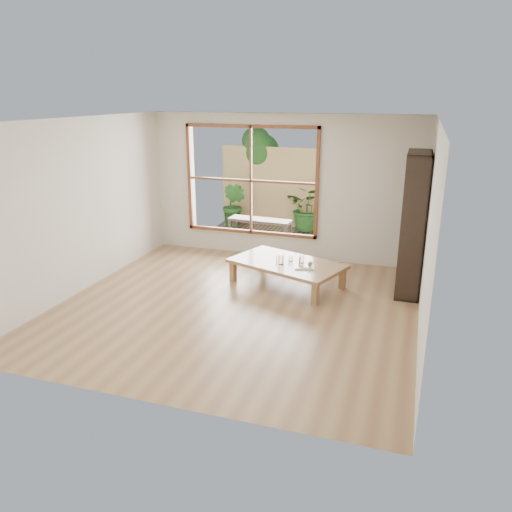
{
  "coord_description": "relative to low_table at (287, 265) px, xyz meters",
  "views": [
    {
      "loc": [
        2.32,
        -6.22,
        2.92
      ],
      "look_at": [
        0.06,
        0.68,
        0.55
      ],
      "focal_mm": 35.0,
      "sensor_mm": 36.0,
      "label": 1
    }
  ],
  "objects": [
    {
      "name": "glass_tall",
      "position": [
        -0.06,
        -0.14,
        0.12
      ],
      "size": [
        0.08,
        0.08,
        0.16
      ],
      "primitive_type": "cylinder",
      "color": "silver",
      "rests_on": "low_table"
    },
    {
      "name": "low_table",
      "position": [
        0.0,
        0.0,
        0.0
      ],
      "size": [
        1.97,
        1.51,
        0.38
      ],
      "rotation": [
        0.0,
        0.0,
        -0.35
      ],
      "color": "#A4804F",
      "rests_on": "ground"
    },
    {
      "name": "shrub_right",
      "position": [
        -0.39,
        3.32,
        0.19
      ],
      "size": [
        1.09,
        1.01,
        0.99
      ],
      "primitive_type": "imported",
      "rotation": [
        0.0,
        0.0,
        -0.31
      ],
      "color": "#27551F",
      "rests_on": "deck"
    },
    {
      "name": "garden_bench",
      "position": [
        -1.2,
        2.35,
        0.05
      ],
      "size": [
        1.34,
        0.47,
        0.42
      ],
      "rotation": [
        0.0,
        0.0,
        -0.07
      ],
      "color": "black",
      "rests_on": "deck"
    },
    {
      "name": "glass_short",
      "position": [
        0.04,
        0.07,
        0.09
      ],
      "size": [
        0.06,
        0.06,
        0.08
      ],
      "primitive_type": "cylinder",
      "color": "silver",
      "rests_on": "low_table"
    },
    {
      "name": "shrub_left",
      "position": [
        -2.04,
        3.07,
        0.2
      ],
      "size": [
        0.69,
        0.63,
        1.02
      ],
      "primitive_type": "imported",
      "rotation": [
        0.0,
        0.0,
        -0.39
      ],
      "color": "#27551F",
      "rests_on": "deck"
    },
    {
      "name": "ground",
      "position": [
        -0.46,
        -1.04,
        -0.33
      ],
      "size": [
        5.0,
        5.0,
        0.0
      ],
      "primitive_type": "plane",
      "color": "#A18050",
      "rests_on": "ground"
    },
    {
      "name": "floor_cushion",
      "position": [
        -0.5,
        0.96,
        -0.3
      ],
      "size": [
        0.56,
        0.56,
        0.07
      ],
      "primitive_type": "cube",
      "rotation": [
        0.0,
        0.0,
        -0.12
      ],
      "color": "silver",
      "rests_on": "ground"
    },
    {
      "name": "food_tray",
      "position": [
        0.34,
        -0.18,
        0.07
      ],
      "size": [
        0.34,
        0.28,
        0.09
      ],
      "rotation": [
        0.0,
        0.0,
        0.23
      ],
      "color": "white",
      "rests_on": "low_table"
    },
    {
      "name": "bookshelf",
      "position": [
        1.85,
        0.33,
        0.73
      ],
      "size": [
        0.34,
        0.96,
        2.13
      ],
      "primitive_type": "cube",
      "color": "black",
      "rests_on": "ground"
    },
    {
      "name": "glass_mid",
      "position": [
        0.23,
        0.03,
        0.1
      ],
      "size": [
        0.08,
        0.08,
        0.11
      ],
      "primitive_type": "cylinder",
      "color": "silver",
      "rests_on": "low_table"
    },
    {
      "name": "glass_small",
      "position": [
        -0.15,
        0.02,
        0.09
      ],
      "size": [
        0.07,
        0.07,
        0.09
      ],
      "primitive_type": "cylinder",
      "color": "silver",
      "rests_on": "low_table"
    },
    {
      "name": "bamboo_fence",
      "position": [
        -1.06,
        3.52,
        0.57
      ],
      "size": [
        2.8,
        0.06,
        1.8
      ],
      "primitive_type": "cube",
      "color": "tan",
      "rests_on": "ground"
    },
    {
      "name": "deck",
      "position": [
        -1.06,
        2.52,
        -0.33
      ],
      "size": [
        2.8,
        2.0,
        0.05
      ],
      "primitive_type": "cube",
      "color": "#3D342C",
      "rests_on": "ground"
    },
    {
      "name": "garden_tree",
      "position": [
        -1.74,
        3.82,
        1.29
      ],
      "size": [
        1.04,
        0.85,
        2.22
      ],
      "color": "#4C3D2D",
      "rests_on": "ground"
    }
  ]
}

